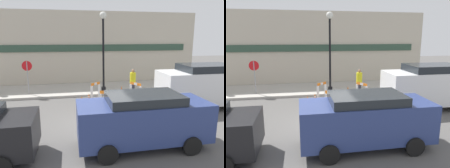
# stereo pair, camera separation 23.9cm
# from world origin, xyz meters

# --- Properties ---
(ground_plane) EXTENTS (60.00, 60.00, 0.00)m
(ground_plane) POSITION_xyz_m (0.00, 0.00, 0.00)
(ground_plane) COLOR #565451
(sidewalk_slab) EXTENTS (18.00, 3.62, 0.14)m
(sidewalk_slab) POSITION_xyz_m (0.00, 6.31, 0.07)
(sidewalk_slab) COLOR #ADA89E
(sidewalk_slab) RESTS_ON ground_plane
(storefront_facade) EXTENTS (18.00, 0.22, 5.50)m
(storefront_facade) POSITION_xyz_m (0.00, 8.19, 2.75)
(storefront_facade) COLOR #BCB29E
(storefront_facade) RESTS_ON ground_plane
(streetlamp_post) EXTENTS (0.44, 0.44, 5.00)m
(streetlamp_post) POSITION_xyz_m (1.05, 5.38, 3.36)
(streetlamp_post) COLOR black
(streetlamp_post) RESTS_ON sidewalk_slab
(stop_sign) EXTENTS (0.60, 0.06, 2.06)m
(stop_sign) POSITION_xyz_m (-3.64, 5.36, 1.52)
(stop_sign) COLOR gray
(stop_sign) RESTS_ON sidewalk_slab
(barricade_0) EXTENTS (0.82, 0.45, 1.08)m
(barricade_0) POSITION_xyz_m (0.66, 1.45, 0.58)
(barricade_0) COLOR white
(barricade_0) RESTS_ON ground_plane
(barricade_1) EXTENTS (0.53, 0.77, 1.02)m
(barricade_1) POSITION_xyz_m (2.61, 3.35, 0.55)
(barricade_1) COLOR white
(barricade_1) RESTS_ON ground_plane
(barricade_2) EXTENTS (0.64, 0.55, 0.97)m
(barricade_2) POSITION_xyz_m (0.35, 4.06, 0.51)
(barricade_2) COLOR white
(barricade_2) RESTS_ON ground_plane
(traffic_cone_0) EXTENTS (0.30, 0.30, 0.50)m
(traffic_cone_0) POSITION_xyz_m (-0.53, 2.93, 0.24)
(traffic_cone_0) COLOR black
(traffic_cone_0) RESTS_ON ground_plane
(traffic_cone_1) EXTENTS (0.30, 0.30, 0.60)m
(traffic_cone_1) POSITION_xyz_m (-0.43, 2.19, 0.29)
(traffic_cone_1) COLOR black
(traffic_cone_1) RESTS_ON ground_plane
(traffic_cone_2) EXTENTS (0.30, 0.30, 0.61)m
(traffic_cone_2) POSITION_xyz_m (2.03, 4.40, 0.30)
(traffic_cone_2) COLOR black
(traffic_cone_2) RESTS_ON ground_plane
(traffic_cone_3) EXTENTS (0.30, 0.30, 0.45)m
(traffic_cone_3) POSITION_xyz_m (-0.10, 3.54, 0.21)
(traffic_cone_3) COLOR black
(traffic_cone_3) RESTS_ON ground_plane
(traffic_cone_4) EXTENTS (0.30, 0.30, 0.50)m
(traffic_cone_4) POSITION_xyz_m (-0.26, 1.71, 0.24)
(traffic_cone_4) COLOR black
(traffic_cone_4) RESTS_ON ground_plane
(person_worker) EXTENTS (0.52, 0.52, 1.67)m
(person_worker) POSITION_xyz_m (2.71, 4.25, 0.89)
(person_worker) COLOR #33333D
(person_worker) RESTS_ON ground_plane
(parked_car_1) EXTENTS (4.29, 1.83, 1.83)m
(parked_car_1) POSITION_xyz_m (1.18, -2.07, 1.02)
(parked_car_1) COLOR navy
(parked_car_1) RESTS_ON ground_plane
(work_van) EXTENTS (4.86, 2.09, 2.26)m
(work_van) POSITION_xyz_m (5.74, 1.32, 1.24)
(work_van) COLOR white
(work_van) RESTS_ON ground_plane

